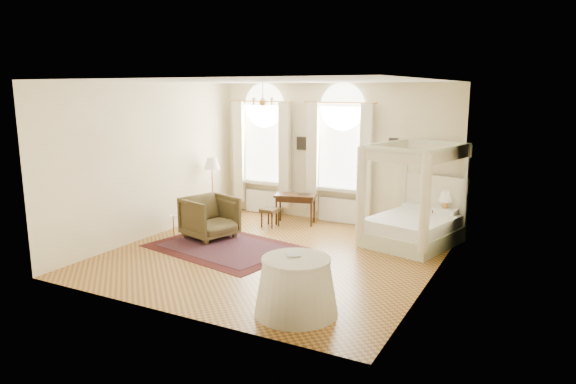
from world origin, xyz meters
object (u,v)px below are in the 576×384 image
canopy_bed (412,222)px  armchair (210,217)px  nightstand (444,224)px  coffee_table (189,216)px  side_table (296,286)px  writing_desk (295,199)px  floor_lamp (212,166)px  stool (270,211)px

canopy_bed → armchair: bearing=-158.3°
nightstand → coffee_table: nightstand is taller
side_table → canopy_bed: bearing=81.5°
writing_desk → floor_lamp: 2.20m
writing_desk → stool: writing_desk is taller
stool → armchair: armchair is taller
canopy_bed → floor_lamp: bearing=-178.0°
side_table → nightstand: bearing=77.1°
writing_desk → coffee_table: bearing=-131.0°
floor_lamp → side_table: (4.29, -3.93, -0.90)m
canopy_bed → coffee_table: 4.79m
armchair → coffee_table: size_ratio=1.35×
nightstand → side_table: 4.97m
coffee_table → floor_lamp: floor_lamp is taller
nightstand → coffee_table: bearing=-155.2°
stool → side_table: bearing=-55.9°
canopy_bed → nightstand: 0.91m
nightstand → side_table: (-1.11, -4.85, 0.09)m
coffee_table → side_table: 4.66m
canopy_bed → armchair: 4.27m
nightstand → armchair: size_ratio=0.63×
armchair → floor_lamp: bearing=51.0°
stool → side_table: (2.66, -3.93, 0.04)m
stool → coffee_table: (-1.25, -1.40, 0.05)m
writing_desk → side_table: bearing=-63.0°
writing_desk → floor_lamp: floor_lamp is taller
coffee_table → side_table: size_ratio=0.61×
floor_lamp → writing_desk: bearing=13.8°
writing_desk → armchair: size_ratio=1.05×
stool → coffee_table: size_ratio=0.59×
nightstand → stool: (-3.77, -0.92, 0.05)m
armchair → floor_lamp: size_ratio=0.65×
nightstand → armchair: bearing=-152.5°
stool → coffee_table: bearing=-131.9°
coffee_table → side_table: side_table is taller
side_table → writing_desk: bearing=117.0°
canopy_bed → armchair: size_ratio=2.23×
writing_desk → canopy_bed: bearing=-6.5°
armchair → floor_lamp: floor_lamp is taller
nightstand → side_table: size_ratio=0.53×
stool → floor_lamp: (-1.63, 0.01, 0.94)m
side_table → floor_lamp: bearing=137.5°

